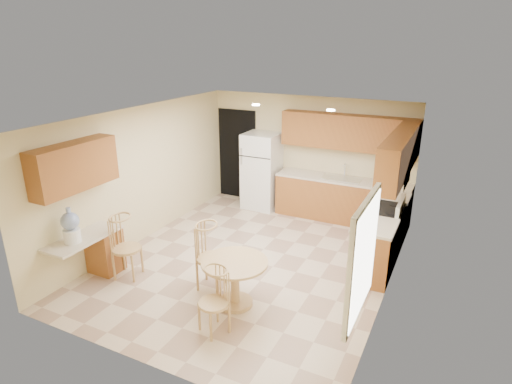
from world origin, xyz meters
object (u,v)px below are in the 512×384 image
at_px(chair_table_b, 210,299).
at_px(water_crock, 71,227).
at_px(refrigerator, 262,171).
at_px(chair_table_a, 207,253).
at_px(dining_table, 235,277).
at_px(chair_desk, 121,243).
at_px(stove, 381,231).

relative_size(chair_table_b, water_crock, 1.63).
height_order(refrigerator, chair_table_a, refrigerator).
xyz_separation_m(dining_table, chair_table_a, (-0.55, 0.15, 0.17)).
relative_size(chair_table_b, chair_desk, 0.87).
xyz_separation_m(refrigerator, dining_table, (1.32, -3.63, -0.39)).
bearing_deg(refrigerator, chair_table_b, -72.60).
relative_size(chair_desk, water_crock, 1.87).
bearing_deg(chair_table_b, chair_table_a, -30.06).
distance_m(dining_table, chair_table_b, 0.74).
bearing_deg(chair_desk, water_crock, -57.25).
relative_size(stove, chair_desk, 1.07).
relative_size(chair_table_a, water_crock, 1.88).
bearing_deg(chair_table_b, water_crock, 24.20).
xyz_separation_m(chair_table_b, water_crock, (-2.42, 0.07, 0.47)).
distance_m(stove, chair_table_b, 3.49).
height_order(chair_desk, water_crock, water_crock).
bearing_deg(chair_table_a, dining_table, 65.91).
bearing_deg(refrigerator, dining_table, -70.04).
distance_m(dining_table, chair_table_a, 0.60).
bearing_deg(stove, refrigerator, 157.01).
bearing_deg(dining_table, chair_table_a, 164.60).
height_order(chair_table_b, water_crock, water_crock).
distance_m(chair_table_b, water_crock, 2.46).
height_order(dining_table, chair_desk, chair_desk).
distance_m(dining_table, chair_desk, 1.93).
height_order(refrigerator, stove, refrigerator).
xyz_separation_m(dining_table, water_crock, (-2.37, -0.67, 0.56)).
height_order(chair_table_a, chair_desk, chair_table_a).
distance_m(stove, chair_table_a, 3.09).
bearing_deg(refrigerator, chair_desk, -98.99).
bearing_deg(chair_table_b, dining_table, -60.25).
distance_m(refrigerator, chair_table_a, 3.56).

